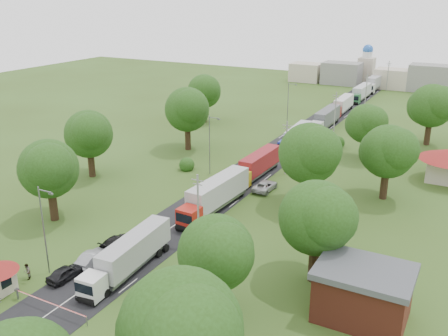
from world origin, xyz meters
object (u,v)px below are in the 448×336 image
Objects in this scene: truck_0 at (130,255)px; pedestrian_near at (36,332)px; info_sign at (312,136)px; car_lane_front at (66,273)px; boom_barrier at (40,300)px; car_lane_mid at (93,258)px.

truck_0 is 7.82× the size of pedestrian_near.
info_sign is 0.95× the size of car_lane_front.
car_lane_front is 2.45× the size of pedestrian_near.
pedestrian_near is (5.00, -8.50, 0.14)m from car_lane_front.
car_lane_mid is at bearing 98.25° from boom_barrier.
info_sign is 0.30× the size of truck_0.
boom_barrier is at bearing -96.24° from info_sign.
info_sign is at bearing -103.26° from car_lane_mid.
info_sign is (6.56, 60.00, 2.11)m from boom_barrier.
car_lane_front is 9.86m from pedestrian_near.
car_lane_mid is at bearing 75.66° from pedestrian_near.
truck_0 is 6.81m from car_lane_front.
car_lane_mid is at bearing -91.57° from car_lane_front.
boom_barrier is 2.25× the size of info_sign.
boom_barrier is 5.22× the size of pedestrian_near.
car_lane_mid is (0.38, 3.70, 0.02)m from car_lane_front.
pedestrian_near reaches higher than car_lane_front.
car_lane_mid reaches higher than car_lane_front.
info_sign reaches higher than truck_0.
pedestrian_near is at bearing -46.19° from boom_barrier.
boom_barrier is 60.39m from info_sign.
pedestrian_near is at bearing 124.78° from car_lane_front.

